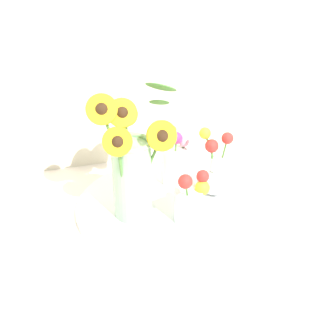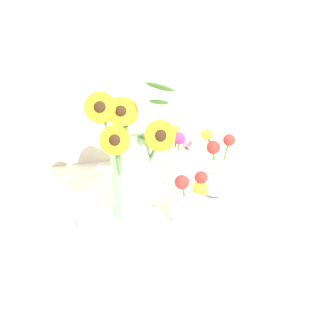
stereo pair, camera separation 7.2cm
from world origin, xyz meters
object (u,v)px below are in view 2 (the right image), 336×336
(mason_jar_sunflowers, at_px, (132,164))
(vase_small_center, at_px, (188,201))
(serving_tray, at_px, (168,206))
(vase_bulb_right, at_px, (216,174))
(vase_small_back, at_px, (177,162))

(mason_jar_sunflowers, relative_size, vase_small_center, 2.42)
(serving_tray, xyz_separation_m, vase_small_center, (0.03, -0.09, 0.07))
(vase_bulb_right, bearing_deg, vase_small_center, -136.49)
(serving_tray, height_order, mason_jar_sunflowers, mason_jar_sunflowers)
(vase_bulb_right, height_order, vase_small_back, vase_bulb_right)
(mason_jar_sunflowers, distance_m, vase_small_center, 0.16)
(serving_tray, distance_m, vase_small_center, 0.11)
(serving_tray, bearing_deg, mason_jar_sunflowers, -170.31)
(vase_small_back, bearing_deg, vase_bulb_right, -44.58)
(serving_tray, relative_size, vase_bulb_right, 2.53)
(mason_jar_sunflowers, bearing_deg, vase_small_back, 38.48)
(vase_small_back, bearing_deg, serving_tray, -116.63)
(vase_small_center, xyz_separation_m, vase_small_back, (0.02, 0.18, 0.01))
(mason_jar_sunflowers, bearing_deg, vase_bulb_right, 7.25)
(vase_small_center, bearing_deg, serving_tray, 110.21)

